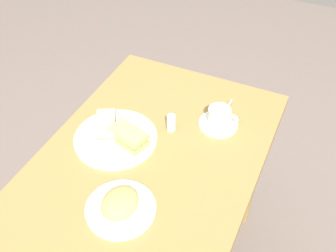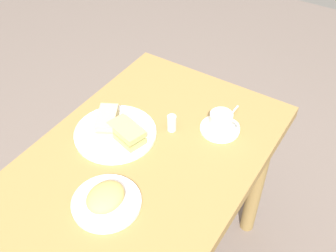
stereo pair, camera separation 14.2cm
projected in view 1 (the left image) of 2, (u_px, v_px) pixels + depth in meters
name	position (u px, v px, depth m)	size (l,w,h in m)	color
dining_table	(151.00, 182.00, 1.45)	(1.03, 0.71, 0.77)	olive
sandwich_plate	(116.00, 138.00, 1.41)	(0.29, 0.29, 0.01)	white
sandwich_front	(106.00, 126.00, 1.41)	(0.14, 0.12, 0.05)	#D3BD7E
sandwich_back	(129.00, 137.00, 1.37)	(0.10, 0.14, 0.05)	tan
coffee_saucer	(218.00, 124.00, 1.47)	(0.14, 0.14, 0.01)	white
coffee_cup	(220.00, 116.00, 1.44)	(0.08, 0.11, 0.06)	white
spoon	(226.00, 110.00, 1.51)	(0.10, 0.02, 0.01)	silver
side_plate	(121.00, 209.00, 1.19)	(0.21, 0.21, 0.01)	white
side_food_pile	(120.00, 203.00, 1.17)	(0.13, 0.10, 0.04)	tan
salt_shaker	(171.00, 123.00, 1.43)	(0.03, 0.03, 0.06)	silver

